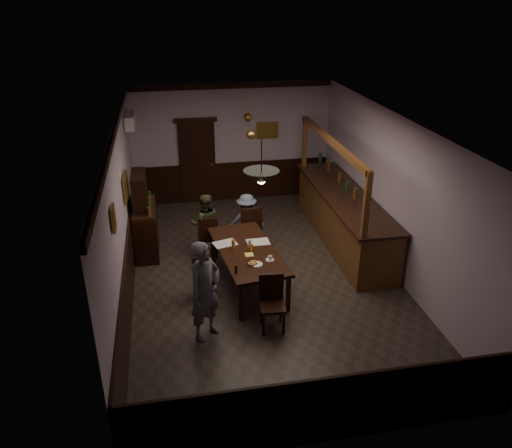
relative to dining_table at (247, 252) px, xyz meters
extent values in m
cube|color=#2D2621|center=(0.35, 0.28, -0.69)|extent=(5.00, 8.00, 0.01)
cube|color=white|center=(0.35, 0.28, 2.31)|extent=(5.00, 8.00, 0.01)
cube|color=#BAA4BE|center=(0.35, 4.28, 0.81)|extent=(5.00, 0.01, 3.00)
cube|color=#BAA4BE|center=(0.35, -3.72, 0.81)|extent=(5.00, 0.01, 3.00)
cube|color=#BAA4BE|center=(-2.15, 0.28, 0.81)|extent=(0.01, 8.00, 3.00)
cube|color=#BAA4BE|center=(2.85, 0.28, 0.81)|extent=(0.01, 8.00, 3.00)
cube|color=black|center=(0.00, 0.00, 0.03)|extent=(1.26, 2.30, 0.06)
cube|color=black|center=(-0.29, -1.06, -0.34)|extent=(0.07, 0.07, 0.69)
cube|color=black|center=(0.54, -0.96, -0.34)|extent=(0.07, 0.07, 0.69)
cube|color=black|center=(-0.54, 0.96, -0.34)|extent=(0.07, 0.07, 0.69)
cube|color=black|center=(0.29, 1.06, -0.34)|extent=(0.07, 0.07, 0.69)
cube|color=black|center=(-0.61, 1.29, -0.26)|extent=(0.40, 0.40, 0.05)
cube|color=black|center=(-0.61, 1.11, -0.01)|extent=(0.39, 0.04, 0.47)
cube|color=black|center=(-0.45, 1.45, -0.48)|extent=(0.04, 0.04, 0.40)
cube|color=black|center=(-0.77, 1.44, -0.48)|extent=(0.04, 0.04, 0.40)
cube|color=black|center=(-0.45, 1.13, -0.48)|extent=(0.04, 0.04, 0.40)
cube|color=black|center=(-0.77, 1.12, -0.48)|extent=(0.04, 0.04, 0.40)
cube|color=black|center=(0.28, 1.39, -0.21)|extent=(0.47, 0.47, 0.05)
cube|color=black|center=(0.29, 1.19, 0.08)|extent=(0.45, 0.07, 0.53)
cube|color=black|center=(0.45, 1.58, -0.46)|extent=(0.04, 0.04, 0.46)
cube|color=black|center=(0.09, 1.56, -0.46)|extent=(0.04, 0.04, 0.46)
cube|color=black|center=(0.47, 1.22, -0.46)|extent=(0.04, 0.04, 0.46)
cube|color=black|center=(0.11, 1.20, -0.46)|extent=(0.04, 0.04, 0.46)
cube|color=black|center=(0.17, -1.39, -0.26)|extent=(0.43, 0.43, 0.05)
cube|color=black|center=(0.18, -1.21, 0.00)|extent=(0.40, 0.07, 0.48)
cube|color=black|center=(-0.01, -1.54, -0.48)|extent=(0.04, 0.04, 0.41)
cube|color=black|center=(0.32, -1.56, -0.48)|extent=(0.04, 0.04, 0.41)
cube|color=black|center=(0.02, -1.22, -0.48)|extent=(0.04, 0.04, 0.41)
cube|color=black|center=(0.34, -1.24, -0.48)|extent=(0.04, 0.04, 0.41)
cube|color=black|center=(-0.82, -0.30, -0.25)|extent=(0.41, 0.41, 0.05)
cube|color=black|center=(-1.00, -0.30, 0.01)|extent=(0.04, 0.41, 0.48)
cube|color=black|center=(-0.66, -0.47, -0.48)|extent=(0.04, 0.04, 0.42)
cube|color=black|center=(-0.65, -0.14, -0.48)|extent=(0.04, 0.04, 0.42)
cube|color=black|center=(-0.98, -0.47, -0.48)|extent=(0.04, 0.04, 0.42)
cube|color=black|center=(-0.98, -0.14, -0.48)|extent=(0.04, 0.04, 0.42)
imported|color=slate|center=(-0.89, -1.37, 0.15)|extent=(0.72, 0.70, 1.66)
imported|color=#3E4328|center=(-0.63, 1.48, -0.04)|extent=(0.63, 0.49, 1.28)
imported|color=slate|center=(0.26, 1.59, -0.10)|extent=(0.79, 0.49, 1.17)
cube|color=silver|center=(-0.37, 0.29, 0.07)|extent=(0.48, 0.40, 0.01)
cube|color=silver|center=(0.25, 0.24, 0.07)|extent=(0.42, 0.31, 0.01)
cube|color=#F4DE5A|center=(0.00, -0.20, 0.07)|extent=(0.17, 0.17, 0.00)
cylinder|color=white|center=(0.32, -0.46, 0.07)|extent=(0.15, 0.15, 0.01)
imported|color=white|center=(0.32, -0.47, 0.11)|extent=(0.09, 0.09, 0.07)
cylinder|color=white|center=(0.06, -0.58, 0.07)|extent=(0.22, 0.22, 0.01)
torus|color=#C68C47|center=(-0.03, -0.59, 0.10)|extent=(0.13, 0.13, 0.04)
torus|color=#C68C47|center=(0.02, -0.55, 0.10)|extent=(0.13, 0.13, 0.04)
cylinder|color=orange|center=(0.07, -0.07, 0.12)|extent=(0.07, 0.07, 0.12)
cylinder|color=#BF721E|center=(-0.25, 0.04, 0.16)|extent=(0.06, 0.06, 0.20)
cylinder|color=silver|center=(0.06, 0.09, 0.14)|extent=(0.06, 0.06, 0.15)
cylinder|color=black|center=(-0.32, -0.78, 0.13)|extent=(0.04, 0.04, 0.14)
cube|color=black|center=(-1.85, 1.71, -0.22)|extent=(0.47, 1.31, 0.94)
cube|color=black|center=(-1.85, 1.71, 0.30)|extent=(0.45, 1.26, 0.07)
cube|color=black|center=(-1.90, 1.71, 0.67)|extent=(0.28, 0.84, 0.75)
cube|color=#502C15|center=(2.35, 1.39, -0.15)|extent=(0.87, 4.07, 1.06)
cube|color=black|center=(2.33, 1.39, 0.40)|extent=(0.97, 4.16, 0.06)
cube|color=#502C15|center=(1.96, 1.39, 1.59)|extent=(0.10, 3.97, 0.12)
cube|color=#502C15|center=(1.96, -0.54, 1.01)|extent=(0.10, 0.10, 1.26)
cube|color=#502C15|center=(1.96, 3.33, 1.01)|extent=(0.10, 0.10, 1.26)
cube|color=black|center=(-0.55, 4.23, 0.36)|extent=(0.90, 0.06, 2.10)
cube|color=white|center=(-2.03, 3.18, 1.76)|extent=(0.20, 0.85, 0.30)
cube|color=olive|center=(-2.11, -1.32, 1.46)|extent=(0.04, 0.28, 0.36)
cube|color=olive|center=(-2.11, 1.08, 1.01)|extent=(0.04, 0.62, 0.48)
cube|color=olive|center=(1.25, 4.24, 1.11)|extent=(0.55, 0.04, 0.42)
cylinder|color=black|center=(0.10, -0.79, 2.02)|extent=(0.02, 0.02, 0.58)
cone|color=black|center=(0.10, -0.79, 1.73)|extent=(0.56, 0.56, 0.22)
sphere|color=#FFD88C|center=(0.10, -0.79, 1.68)|extent=(0.12, 0.12, 0.12)
cylinder|color=#BF8C3F|center=(0.45, 2.11, 1.96)|extent=(0.02, 0.02, 0.70)
cone|color=#BF8C3F|center=(0.45, 2.11, 1.61)|extent=(0.20, 0.20, 0.22)
sphere|color=#FFD88C|center=(0.45, 2.11, 1.56)|extent=(0.12, 0.12, 0.12)
cylinder|color=#BF8C3F|center=(0.65, 3.62, 1.96)|extent=(0.02, 0.02, 0.70)
cone|color=#BF8C3F|center=(0.65, 3.62, 1.61)|extent=(0.20, 0.20, 0.22)
sphere|color=#FFD88C|center=(0.65, 3.62, 1.56)|extent=(0.12, 0.12, 0.12)
camera|label=1|loc=(-1.32, -7.88, 4.36)|focal=35.00mm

